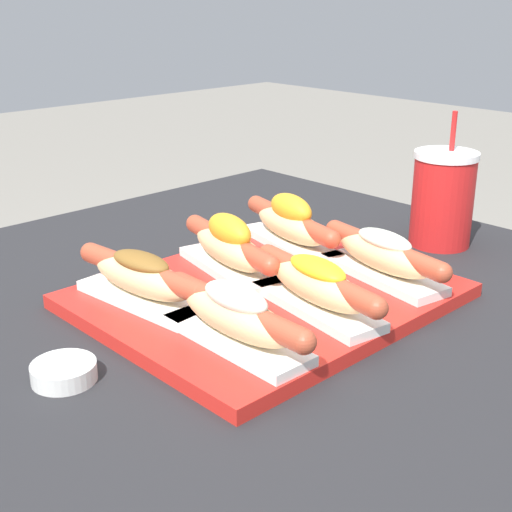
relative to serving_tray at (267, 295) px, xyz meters
name	(u,v)px	position (x,y,z in m)	size (l,w,h in m)	color
serving_tray	(267,295)	(0.00, 0.00, 0.00)	(0.43, 0.36, 0.02)	red
hot_dog_0	(236,316)	(-0.13, -0.09, 0.04)	(0.06, 0.23, 0.07)	white
hot_dog_1	(317,285)	(0.00, -0.09, 0.04)	(0.09, 0.22, 0.07)	white
hot_dog_2	(383,255)	(0.14, -0.08, 0.04)	(0.09, 0.22, 0.06)	white
hot_dog_3	(142,278)	(-0.14, 0.08, 0.04)	(0.08, 0.23, 0.06)	white
hot_dog_4	(230,247)	(0.01, 0.08, 0.04)	(0.10, 0.22, 0.08)	white
hot_dog_5	(291,224)	(0.14, 0.09, 0.04)	(0.10, 0.22, 0.08)	white
sauce_bowl	(64,371)	(-0.29, 0.00, 0.00)	(0.07, 0.07, 0.02)	silver
drink_cup	(443,198)	(0.35, -0.03, 0.07)	(0.10, 0.10, 0.21)	red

